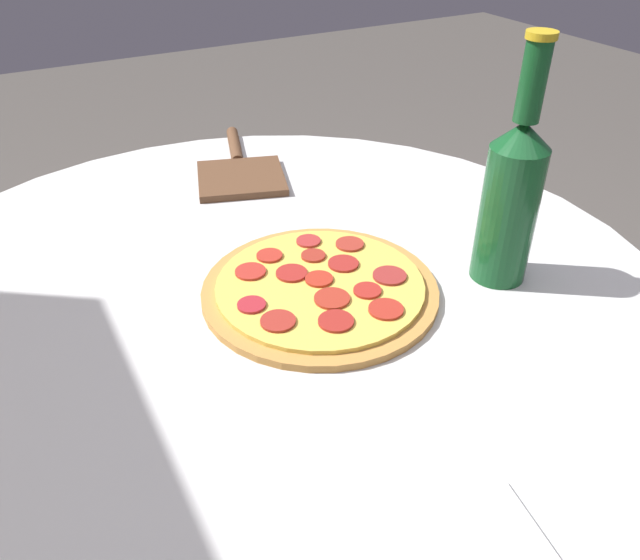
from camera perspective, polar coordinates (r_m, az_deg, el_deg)
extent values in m
cylinder|color=silver|center=(1.05, -4.21, -17.13)|extent=(0.10, 0.10, 0.67)
cylinder|color=silver|center=(0.81, -5.23, -1.50)|extent=(1.06, 1.06, 0.02)
cylinder|color=#B77F3D|center=(0.78, 0.00, -0.91)|extent=(0.30, 0.30, 0.01)
cylinder|color=#E0BC4C|center=(0.78, 0.00, -0.43)|extent=(0.26, 0.26, 0.01)
cylinder|color=maroon|center=(0.79, -2.61, 0.63)|extent=(0.04, 0.04, 0.00)
cylinder|color=#9F2C1E|center=(0.75, 1.10, -1.70)|extent=(0.04, 0.04, 0.00)
cylinder|color=maroon|center=(0.71, 1.47, -3.78)|extent=(0.04, 0.04, 0.00)
cylinder|color=#A92B20|center=(0.83, -4.65, 2.24)|extent=(0.03, 0.03, 0.00)
cylinder|color=maroon|center=(0.71, -3.86, -3.76)|extent=(0.04, 0.04, 0.00)
cylinder|color=#A4291D|center=(0.73, 6.05, -2.68)|extent=(0.04, 0.04, 0.00)
cylinder|color=maroon|center=(0.83, -0.62, 2.24)|extent=(0.03, 0.03, 0.00)
cylinder|color=#A2251E|center=(0.76, 4.35, -0.97)|extent=(0.03, 0.03, 0.00)
cylinder|color=maroon|center=(0.86, 2.73, 3.30)|extent=(0.04, 0.04, 0.00)
cylinder|color=maroon|center=(0.81, 2.14, 1.51)|extent=(0.04, 0.04, 0.00)
cylinder|color=maroon|center=(0.79, 6.38, 0.40)|extent=(0.04, 0.04, 0.00)
cylinder|color=#A22C2B|center=(0.86, -1.06, 3.58)|extent=(0.03, 0.03, 0.00)
cylinder|color=#A92B1C|center=(0.78, -0.09, 0.09)|extent=(0.04, 0.04, 0.00)
cylinder|color=maroon|center=(0.74, -6.28, -2.27)|extent=(0.03, 0.03, 0.00)
cylinder|color=#A92B22|center=(0.80, -6.38, 0.77)|extent=(0.04, 0.04, 0.00)
cylinder|color=#144C23|center=(0.81, 16.76, 5.67)|extent=(0.07, 0.07, 0.18)
cone|color=#144C23|center=(0.77, 18.05, 12.52)|extent=(0.07, 0.07, 0.03)
cylinder|color=#144C23|center=(0.75, 18.90, 16.80)|extent=(0.03, 0.03, 0.09)
cylinder|color=gold|center=(0.74, 19.63, 20.37)|extent=(0.03, 0.03, 0.01)
cube|color=brown|center=(1.08, -7.22, 9.23)|extent=(0.18, 0.18, 0.01)
cylinder|color=brown|center=(1.21, -7.79, 12.05)|extent=(0.15, 0.07, 0.02)
cube|color=white|center=(0.55, 16.50, -22.61)|extent=(0.13, 0.09, 0.01)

